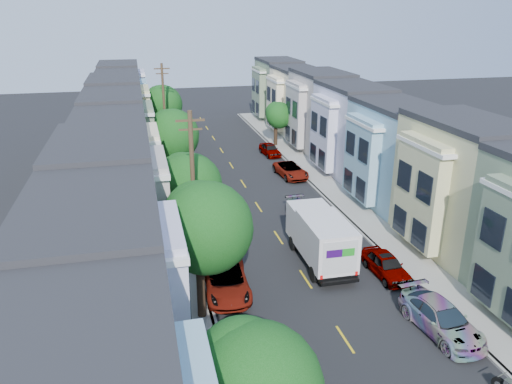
{
  "coord_description": "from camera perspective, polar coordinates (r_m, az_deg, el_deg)",
  "views": [
    {
      "loc": [
        -9.04,
        -24.97,
        15.3
      ],
      "look_at": [
        -0.75,
        9.74,
        2.2
      ],
      "focal_mm": 35.0,
      "sensor_mm": 36.0,
      "label": 1
    }
  ],
  "objects": [
    {
      "name": "fedex_truck",
      "position": [
        31.88,
        7.36,
        -5.05
      ],
      "size": [
        2.6,
        6.76,
        3.24
      ],
      "rotation": [
        0.0,
        0.0,
        -0.01
      ],
      "color": "silver",
      "rests_on": "ground"
    },
    {
      "name": "utility_pole_far",
      "position": [
        54.0,
        -10.41,
        9.0
      ],
      "size": [
        1.6,
        0.26,
        10.0
      ],
      "color": "#42301E",
      "rests_on": "ground"
    },
    {
      "name": "parked_right_c",
      "position": [
        48.31,
        4.0,
        2.48
      ],
      "size": [
        2.68,
        5.02,
        1.34
      ],
      "primitive_type": "imported",
      "rotation": [
        0.0,
        0.0,
        0.1
      ],
      "color": "black",
      "rests_on": "ground"
    },
    {
      "name": "tree_e",
      "position": [
        58.56,
        -10.7,
        9.76
      ],
      "size": [
        4.46,
        4.46,
        7.33
      ],
      "color": "black",
      "rests_on": "ground"
    },
    {
      "name": "sidewalk_left",
      "position": [
        42.8,
        -10.28,
        -1.02
      ],
      "size": [
        2.6,
        70.0,
        0.15
      ],
      "primitive_type": "cube",
      "color": "gray",
      "rests_on": "ground"
    },
    {
      "name": "parked_right_a",
      "position": [
        27.33,
        20.4,
        -13.42
      ],
      "size": [
        2.61,
        5.22,
        1.51
      ],
      "primitive_type": "imported",
      "rotation": [
        0.0,
        0.0,
        0.1
      ],
      "color": "#4D4E53",
      "rests_on": "ground"
    },
    {
      "name": "tree_c",
      "position": [
        32.82,
        -7.89,
        0.62
      ],
      "size": [
        4.45,
        4.45,
        6.68
      ],
      "color": "black",
      "rests_on": "ground"
    },
    {
      "name": "curb_left",
      "position": [
        42.87,
        -8.55,
        -0.88
      ],
      "size": [
        0.3,
        70.0,
        0.15
      ],
      "primitive_type": "cube",
      "color": "gray",
      "rests_on": "ground"
    },
    {
      "name": "townhouse_row_left",
      "position": [
        42.85,
        -15.35,
        -1.52
      ],
      "size": [
        5.0,
        70.0,
        8.5
      ],
      "primitive_type": "cube",
      "color": "#89B6CB",
      "rests_on": "ground"
    },
    {
      "name": "tree_far_r",
      "position": [
        58.9,
        2.57,
        8.71
      ],
      "size": [
        3.1,
        3.1,
        5.22
      ],
      "color": "black",
      "rests_on": "ground"
    },
    {
      "name": "road_slab",
      "position": [
        43.74,
        -0.64,
        -0.31
      ],
      "size": [
        12.0,
        70.0,
        0.02
      ],
      "primitive_type": "cube",
      "color": "black",
      "rests_on": "ground"
    },
    {
      "name": "tree_d",
      "position": [
        44.95,
        -9.62,
        6.37
      ],
      "size": [
        4.7,
        4.7,
        7.17
      ],
      "color": "black",
      "rests_on": "ground"
    },
    {
      "name": "parked_left_d",
      "position": [
        39.43,
        -6.45,
        -1.72
      ],
      "size": [
        1.67,
        4.3,
        1.39
      ],
      "primitive_type": "imported",
      "rotation": [
        0.0,
        0.0,
        -0.01
      ],
      "color": "black",
      "rests_on": "ground"
    },
    {
      "name": "lead_sedan",
      "position": [
        38.54,
        5.45,
        -2.28
      ],
      "size": [
        1.96,
        4.38,
        1.3
      ],
      "primitive_type": "imported",
      "rotation": [
        0.0,
        0.0,
        0.03
      ],
      "color": "black",
      "rests_on": "ground"
    },
    {
      "name": "parked_right_b",
      "position": [
        31.6,
        14.64,
        -8.08
      ],
      "size": [
        1.8,
        4.35,
        1.39
      ],
      "primitive_type": "imported",
      "rotation": [
        0.0,
        0.0,
        0.04
      ],
      "color": "white",
      "rests_on": "ground"
    },
    {
      "name": "sidewalk_right",
      "position": [
        45.8,
        8.36,
        0.52
      ],
      "size": [
        2.6,
        70.0,
        0.15
      ],
      "primitive_type": "cube",
      "color": "gray",
      "rests_on": "ground"
    },
    {
      "name": "curb_right",
      "position": [
        45.35,
        6.83,
        0.39
      ],
      "size": [
        0.3,
        70.0,
        0.15
      ],
      "primitive_type": "cube",
      "color": "gray",
      "rests_on": "ground"
    },
    {
      "name": "parked_right_d",
      "position": [
        55.52,
        1.6,
        4.87
      ],
      "size": [
        1.94,
        4.26,
        1.34
      ],
      "primitive_type": "imported",
      "rotation": [
        0.0,
        0.0,
        0.09
      ],
      "color": "black",
      "rests_on": "ground"
    },
    {
      "name": "centerline",
      "position": [
        43.74,
        -0.64,
        -0.32
      ],
      "size": [
        0.12,
        70.0,
        0.01
      ],
      "primitive_type": "cube",
      "color": "gold",
      "rests_on": "ground"
    },
    {
      "name": "townhouse_row_right",
      "position": [
        47.32,
        12.64,
        0.79
      ],
      "size": [
        5.0,
        70.0,
        8.5
      ],
      "primitive_type": "cube",
      "color": "#89B6CB",
      "rests_on": "ground"
    },
    {
      "name": "parked_left_c",
      "position": [
        28.91,
        -3.41,
        -10.13
      ],
      "size": [
        2.79,
        5.46,
        1.47
      ],
      "primitive_type": "imported",
      "rotation": [
        0.0,
        0.0,
        -0.07
      ],
      "color": "#A9ADB2",
      "rests_on": "ground"
    },
    {
      "name": "ground",
      "position": [
        30.64,
        5.69,
        -9.9
      ],
      "size": [
        160.0,
        160.0,
        0.0
      ],
      "primitive_type": "plane",
      "color": "black",
      "rests_on": "ground"
    },
    {
      "name": "tree_b",
      "position": [
        24.8,
        -5.93,
        -4.16
      ],
      "size": [
        4.7,
        4.7,
        7.5
      ],
      "color": "black",
      "rests_on": "ground"
    },
    {
      "name": "utility_pole_near",
      "position": [
        28.94,
        -7.15,
        -0.53
      ],
      "size": [
        1.6,
        0.26,
        10.0
      ],
      "color": "#42301E",
      "rests_on": "ground"
    }
  ]
}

